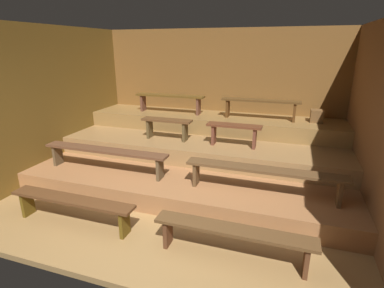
{
  "coord_description": "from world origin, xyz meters",
  "views": [
    {
      "loc": [
        1.6,
        -2.53,
        2.37
      ],
      "look_at": [
        -0.05,
        2.39,
        0.67
      ],
      "focal_mm": 28.03,
      "sensor_mm": 36.0,
      "label": 1
    }
  ],
  "objects": [
    {
      "name": "bench_upper_right",
      "position": [
        1.0,
        3.64,
        1.25
      ],
      "size": [
        1.58,
        0.25,
        0.4
      ],
      "color": "#543718",
      "rests_on": "platform_upper"
    },
    {
      "name": "bench_lower_left",
      "position": [
        -1.32,
        1.52,
        0.64
      ],
      "size": [
        2.26,
        0.25,
        0.4
      ],
      "color": "brown",
      "rests_on": "platform_lower"
    },
    {
      "name": "bench_middle_left",
      "position": [
        -0.66,
        2.66,
        0.92
      ],
      "size": [
        0.99,
        0.25,
        0.4
      ],
      "color": "brown",
      "rests_on": "platform_middle"
    },
    {
      "name": "platform_lower",
      "position": [
        0.0,
        2.57,
        0.16
      ],
      "size": [
        5.4,
        3.24,
        0.31
      ],
      "primitive_type": "cube",
      "color": "#9D673D",
      "rests_on": "ground"
    },
    {
      "name": "bench_floor_left",
      "position": [
        -1.11,
        0.38,
        0.33
      ],
      "size": [
        1.85,
        0.25,
        0.4
      ],
      "color": "#56331A",
      "rests_on": "ground"
    },
    {
      "name": "platform_middle",
      "position": [
        0.0,
        3.14,
        0.47
      ],
      "size": [
        5.4,
        2.09,
        0.31
      ],
      "primitive_type": "cube",
      "color": "olive",
      "rests_on": "platform_lower"
    },
    {
      "name": "wall_right",
      "position": [
        2.73,
        2.09,
        1.37
      ],
      "size": [
        0.06,
        4.99,
        2.74
      ],
      "primitive_type": "cube",
      "color": "brown",
      "rests_on": "ground"
    },
    {
      "name": "platform_upper",
      "position": [
        0.0,
        3.66,
        0.78
      ],
      "size": [
        5.4,
        1.06,
        0.31
      ],
      "primitive_type": "cube",
      "color": "olive",
      "rests_on": "platform_middle"
    },
    {
      "name": "wooden_crate_upper",
      "position": [
        2.1,
        3.75,
        1.05
      ],
      "size": [
        0.24,
        0.24,
        0.24
      ],
      "primitive_type": "cube",
      "color": "brown",
      "rests_on": "platform_upper"
    },
    {
      "name": "bench_upper_left",
      "position": [
        -1.0,
        3.64,
        1.25
      ],
      "size": [
        1.58,
        0.25,
        0.4
      ],
      "color": "brown",
      "rests_on": "platform_upper"
    },
    {
      "name": "wall_back",
      "position": [
        0.0,
        4.22,
        1.37
      ],
      "size": [
        6.2,
        0.06,
        2.74
      ],
      "primitive_type": "cube",
      "color": "brown",
      "rests_on": "ground"
    },
    {
      "name": "wall_left",
      "position": [
        -2.73,
        2.09,
        1.37
      ],
      "size": [
        0.06,
        4.99,
        2.74
      ],
      "primitive_type": "cube",
      "color": "brown",
      "rests_on": "ground"
    },
    {
      "name": "bench_floor_right",
      "position": [
        1.11,
        0.38,
        0.33
      ],
      "size": [
        1.85,
        0.25,
        0.4
      ],
      "color": "brown",
      "rests_on": "ground"
    },
    {
      "name": "bench_lower_right",
      "position": [
        1.32,
        1.52,
        0.64
      ],
      "size": [
        2.26,
        0.25,
        0.4
      ],
      "color": "brown",
      "rests_on": "platform_lower"
    },
    {
      "name": "bench_middle_right",
      "position": [
        0.66,
        2.66,
        0.92
      ],
      "size": [
        0.99,
        0.25,
        0.4
      ],
      "color": "brown",
      "rests_on": "platform_middle"
    },
    {
      "name": "ground",
      "position": [
        0.0,
        2.09,
        -0.04
      ],
      "size": [
        6.2,
        4.99,
        0.08
      ],
      "primitive_type": "cube",
      "color": "olive"
    }
  ]
}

